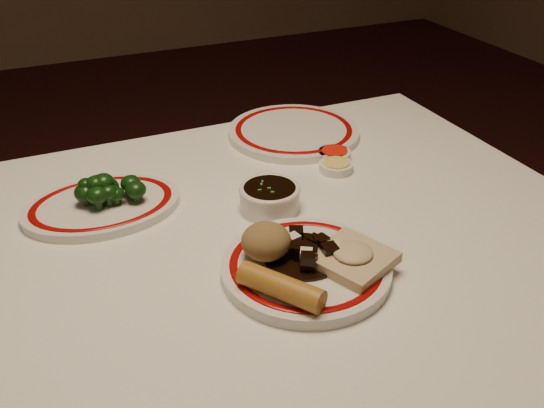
{
  "coord_description": "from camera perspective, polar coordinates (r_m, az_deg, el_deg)",
  "views": [
    {
      "loc": [
        -0.26,
        -0.72,
        1.28
      ],
      "look_at": [
        0.07,
        0.02,
        0.8
      ],
      "focal_mm": 40.0,
      "sensor_mm": 36.0,
      "label": 1
    }
  ],
  "objects": [
    {
      "name": "broccoli_pile",
      "position": [
        1.03,
        -15.57,
        1.32
      ],
      "size": [
        0.11,
        0.08,
        0.05
      ],
      "color": "#23471C",
      "rests_on": "broccoli_plate"
    },
    {
      "name": "broccoli_plate",
      "position": [
        1.05,
        -15.69,
        -0.13
      ],
      "size": [
        0.26,
        0.23,
        0.02
      ],
      "color": "silver",
      "rests_on": "dining_table"
    },
    {
      "name": "spring_roll",
      "position": [
        0.79,
        0.84,
        -7.8
      ],
      "size": [
        0.09,
        0.12,
        0.03
      ],
      "primitive_type": "cylinder",
      "rotation": [
        1.57,
        0.0,
        0.6
      ],
      "color": "#AE792A",
      "rests_on": "main_plate"
    },
    {
      "name": "main_plate",
      "position": [
        0.87,
        3.21,
        -5.98
      ],
      "size": [
        0.26,
        0.26,
        0.02
      ],
      "color": "silver",
      "rests_on": "dining_table"
    },
    {
      "name": "mustard_dish",
      "position": [
        1.14,
        6.05,
        3.52
      ],
      "size": [
        0.06,
        0.06,
        0.02
      ],
      "color": "silver",
      "rests_on": "dining_table"
    },
    {
      "name": "rice_mound",
      "position": [
        0.86,
        -0.56,
        -3.52
      ],
      "size": [
        0.07,
        0.07,
        0.05
      ],
      "primitive_type": "ellipsoid",
      "color": "olive",
      "rests_on": "main_plate"
    },
    {
      "name": "dining_table",
      "position": [
        0.99,
        -3.13,
        -8.33
      ],
      "size": [
        1.2,
        0.9,
        0.75
      ],
      "color": "white",
      "rests_on": "ground"
    },
    {
      "name": "soy_bowl",
      "position": [
        1.01,
        -0.22,
        0.53
      ],
      "size": [
        0.1,
        0.1,
        0.04
      ],
      "color": "silver",
      "rests_on": "dining_table"
    },
    {
      "name": "far_plate",
      "position": [
        1.28,
        2.05,
        6.82
      ],
      "size": [
        0.34,
        0.34,
        0.02
      ],
      "color": "silver",
      "rests_on": "dining_table"
    },
    {
      "name": "stirfry_heap",
      "position": [
        0.87,
        3.15,
        -4.36
      ],
      "size": [
        0.12,
        0.12,
        0.03
      ],
      "color": "black",
      "rests_on": "main_plate"
    },
    {
      "name": "sweet_sour_dish",
      "position": [
        1.19,
        5.9,
        4.66
      ],
      "size": [
        0.06,
        0.06,
        0.02
      ],
      "color": "silver",
      "rests_on": "dining_table"
    },
    {
      "name": "fried_wonton",
      "position": [
        0.86,
        7.59,
        -4.99
      ],
      "size": [
        0.13,
        0.13,
        0.03
      ],
      "color": "#C5B08B",
      "rests_on": "main_plate"
    }
  ]
}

